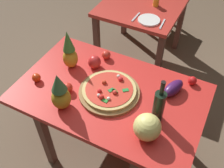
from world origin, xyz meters
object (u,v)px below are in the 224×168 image
display_table (110,99)px  dinner_plate (149,20)px  melon (147,127)px  tomato_by_bottle (192,81)px  tomato_at_corner (36,78)px  pineapple_left (60,93)px  knife_utensil (162,24)px  eggplant (173,88)px  drinking_glass_juice (156,1)px  pizza (109,90)px  pizza_board (109,92)px  tomato_beside_pepper (68,88)px  tomato_near_board (106,55)px  wine_bottle (159,106)px  bell_pepper (94,62)px  background_table (142,13)px  pineapple_right (69,52)px  fork_utensil (136,17)px

display_table → dinner_plate: dinner_plate is taller
melon → tomato_by_bottle: bearing=76.6°
tomato_at_corner → pineapple_left: bearing=-20.3°
melon → knife_utensil: 1.29m
eggplant → tomato_by_bottle: (0.10, 0.15, -0.01)m
drinking_glass_juice → pizza: bearing=-84.3°
pizza_board → eggplant: 0.47m
tomato_beside_pepper → knife_utensil: bearing=74.2°
tomato_near_board → eggplant: bearing=-11.0°
melon → tomato_at_corner: melon is taller
drinking_glass_juice → wine_bottle: bearing=-69.4°
bell_pepper → background_table: bearing=92.0°
dinner_plate → bell_pepper: bearing=-99.8°
drinking_glass_juice → tomato_beside_pepper: bearing=-95.7°
wine_bottle → display_table: bearing=170.1°
pineapple_right → tomato_at_corner: (-0.14, -0.26, -0.12)m
display_table → tomato_near_board: size_ratio=18.75×
bell_pepper → tomato_at_corner: size_ratio=1.69×
dinner_plate → fork_utensil: size_ratio=1.22×
background_table → drinking_glass_juice: bearing=11.1°
display_table → tomato_near_board: (-0.20, 0.32, 0.12)m
bell_pepper → tomato_by_bottle: (0.75, 0.17, -0.02)m
tomato_by_bottle → tomato_near_board: bearing=-177.4°
display_table → pineapple_right: pineapple_right is taller
tomato_near_board → drinking_glass_juice: (0.07, 1.00, 0.02)m
tomato_by_bottle → fork_utensil: tomato_by_bottle is taller
pineapple_right → knife_utensil: size_ratio=1.88×
tomato_near_board → dinner_plate: size_ratio=0.34×
pizza_board → fork_utensil: size_ratio=2.49×
background_table → pineapple_left: bearing=-88.5°
wine_bottle → melon: size_ratio=1.98×
background_table → knife_utensil: (0.32, -0.28, 0.11)m
tomato_beside_pepper → dinner_plate: bearing=80.8°
tomato_at_corner → fork_utensil: (0.32, 1.17, -0.03)m
eggplant → tomato_at_corner: bearing=-159.7°
wine_bottle → tomato_near_board: 0.72m
background_table → pineapple_right: 1.22m
dinner_plate → wine_bottle: bearing=-66.2°
drinking_glass_juice → pineapple_right: bearing=-102.8°
dinner_plate → fork_utensil: dinner_plate is taller
background_table → pizza: pizza is taller
tomato_near_board → bell_pepper: bearing=-103.7°
pizza_board → tomato_beside_pepper: (-0.28, -0.12, 0.02)m
pizza → knife_utensil: pizza is taller
melon → knife_utensil: melon is taller
tomato_beside_pepper → knife_utensil: (0.33, 1.15, -0.03)m
pineapple_left → fork_utensil: bearing=89.9°
melon → tomato_beside_pepper: melon is taller
pineapple_left → drinking_glass_juice: bearing=86.4°
pizza_board → drinking_glass_juice: bearing=95.7°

